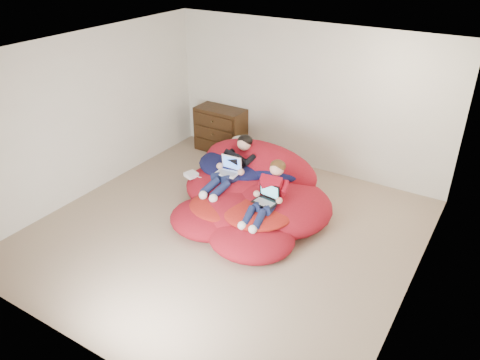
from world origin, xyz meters
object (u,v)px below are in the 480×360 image
at_px(beanbag_pile, 250,194).
at_px(laptop_white, 229,168).
at_px(laptop_black, 267,197).
at_px(younger_boy, 269,191).
at_px(older_boy, 234,164).
at_px(dresser, 221,130).

bearing_deg(beanbag_pile, laptop_white, -170.25).
bearing_deg(laptop_black, younger_boy, 90.00).
relative_size(older_boy, younger_boy, 1.22).
bearing_deg(younger_boy, laptop_black, -90.00).
xyz_separation_m(older_boy, younger_boy, (0.83, -0.41, -0.03)).
bearing_deg(older_boy, beanbag_pile, -10.76).
bearing_deg(beanbag_pile, dresser, 135.38).
height_order(dresser, younger_boy, younger_boy).
relative_size(beanbag_pile, laptop_white, 7.15).
relative_size(beanbag_pile, older_boy, 2.06).
distance_m(older_boy, laptop_black, 0.95).
relative_size(beanbag_pile, laptop_black, 7.04).
bearing_deg(dresser, laptop_black, -43.29).
bearing_deg(laptop_black, older_boy, 151.02).
height_order(younger_boy, laptop_black, younger_boy).
distance_m(dresser, beanbag_pile, 2.23).
height_order(beanbag_pile, laptop_black, beanbag_pile).
height_order(older_boy, laptop_black, older_boy).
bearing_deg(younger_boy, beanbag_pile, 145.18).
height_order(beanbag_pile, younger_boy, younger_boy).
relative_size(older_boy, laptop_white, 3.47).
distance_m(dresser, laptop_black, 2.85).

